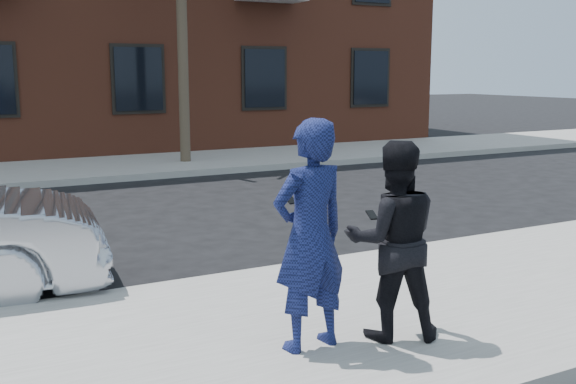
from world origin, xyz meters
TOP-DOWN VIEW (x-y plane):
  - ground at (0.00, 0.00)m, footprint 100.00×100.00m
  - near_sidewalk at (0.00, -0.25)m, footprint 50.00×3.50m
  - near_curb at (0.00, 1.55)m, footprint 50.00×0.10m
  - far_curb at (0.00, 9.45)m, footprint 50.00×0.10m
  - man_hoodie at (1.50, -0.69)m, footprint 0.75×0.55m
  - man_peacoat at (2.24, -0.81)m, footprint 1.02×0.92m

SIDE VIEW (x-z plane):
  - ground at x=0.00m, z-range 0.00..0.00m
  - near_sidewalk at x=0.00m, z-range 0.00..0.15m
  - near_curb at x=0.00m, z-range 0.00..0.15m
  - far_curb at x=0.00m, z-range 0.00..0.15m
  - man_peacoat at x=2.24m, z-range 0.15..1.86m
  - man_hoodie at x=1.50m, z-range 0.15..2.06m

